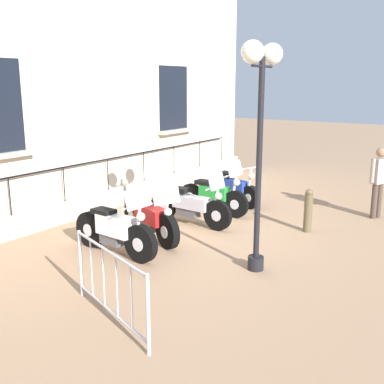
% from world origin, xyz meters
% --- Properties ---
extents(ground_plane, '(60.00, 60.00, 0.00)m').
position_xyz_m(ground_plane, '(0.00, 0.00, 0.00)').
color(ground_plane, '#9E7A5B').
extents(building_facade, '(0.82, 13.60, 7.21)m').
position_xyz_m(building_facade, '(-2.78, -0.00, 3.52)').
color(building_facade, beige).
rests_on(building_facade, ground_plane).
extents(motorcycle_white, '(2.11, 0.73, 1.38)m').
position_xyz_m(motorcycle_white, '(0.06, -2.32, 0.46)').
color(motorcycle_white, black).
rests_on(motorcycle_white, ground_plane).
extents(motorcycle_red, '(2.05, 1.04, 1.26)m').
position_xyz_m(motorcycle_red, '(0.03, -1.24, 0.44)').
color(motorcycle_red, black).
rests_on(motorcycle_red, ground_plane).
extents(motorcycle_silver, '(2.23, 0.64, 1.29)m').
position_xyz_m(motorcycle_silver, '(0.15, 0.08, 0.44)').
color(motorcycle_silver, black).
rests_on(motorcycle_silver, ground_plane).
extents(motorcycle_green, '(2.01, 0.68, 1.39)m').
position_xyz_m(motorcycle_green, '(0.11, 1.16, 0.45)').
color(motorcycle_green, black).
rests_on(motorcycle_green, ground_plane).
extents(motorcycle_blue, '(1.82, 0.87, 1.07)m').
position_xyz_m(motorcycle_blue, '(0.07, 2.29, 0.40)').
color(motorcycle_blue, black).
rests_on(motorcycle_blue, ground_plane).
extents(lamppost, '(0.36, 1.06, 3.85)m').
position_xyz_m(lamppost, '(2.61, -1.48, 2.76)').
color(lamppost, black).
rests_on(lamppost, ground_plane).
extents(crowd_barrier, '(1.93, 0.73, 1.05)m').
position_xyz_m(crowd_barrier, '(1.80, -4.25, 0.56)').
color(crowd_barrier, '#B7B7BF').
rests_on(crowd_barrier, ground_plane).
extents(bollard, '(0.18, 0.18, 0.97)m').
position_xyz_m(bollard, '(2.58, 1.09, 0.49)').
color(bollard, brown).
rests_on(bollard, ground_plane).
extents(pedestrian_standing, '(0.36, 0.48, 1.72)m').
position_xyz_m(pedestrian_standing, '(3.56, 3.05, 0.98)').
color(pedestrian_standing, '#47382D').
rests_on(pedestrian_standing, ground_plane).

